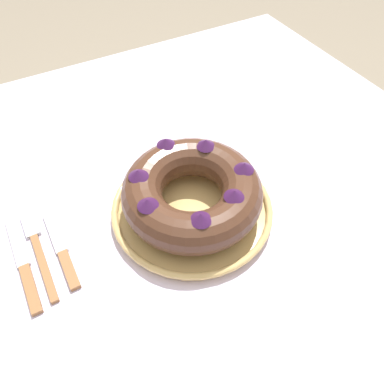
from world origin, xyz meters
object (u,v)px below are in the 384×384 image
object	(u,v)px
serving_dish	(192,208)
bundt_cake	(192,192)
serving_knife	(25,268)
fork	(38,248)
cake_knife	(63,254)

from	to	relation	value
serving_dish	bundt_cake	size ratio (longest dim) A/B	1.19
serving_dish	serving_knife	world-z (taller)	serving_dish
serving_dish	serving_knife	xyz separation A→B (m)	(-0.29, 0.03, -0.01)
fork	serving_dish	bearing A→B (deg)	-13.26
serving_knife	cake_knife	size ratio (longest dim) A/B	1.20
serving_dish	cake_knife	distance (m)	0.23
bundt_cake	cake_knife	bearing A→B (deg)	174.13
fork	serving_knife	world-z (taller)	serving_knife
fork	cake_knife	xyz separation A→B (m)	(0.03, -0.03, -0.00)
bundt_cake	cake_knife	xyz separation A→B (m)	(-0.23, 0.02, -0.05)
serving_dish	serving_knife	size ratio (longest dim) A/B	1.44
serving_dish	cake_knife	size ratio (longest dim) A/B	1.74
bundt_cake	serving_knife	distance (m)	0.29
fork	serving_knife	xyz separation A→B (m)	(-0.03, -0.03, -0.00)
serving_dish	fork	xyz separation A→B (m)	(-0.26, 0.05, -0.01)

